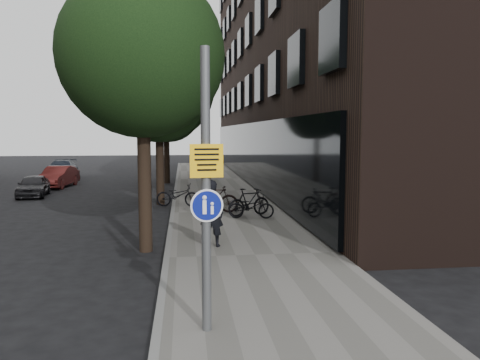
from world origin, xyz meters
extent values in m
plane|color=black|center=(0.00, 0.00, 0.00)|extent=(120.00, 120.00, 0.00)
cube|color=slate|center=(0.25, 10.00, 0.06)|extent=(4.50, 60.00, 0.12)
cube|color=slate|center=(-2.00, 10.00, 0.07)|extent=(0.15, 60.00, 0.13)
cube|color=black|center=(8.50, 22.00, 9.00)|extent=(12.00, 40.00, 18.00)
cylinder|color=black|center=(-2.60, 4.50, 1.60)|extent=(0.36, 0.36, 3.20)
sphere|color=black|center=(-2.60, 4.50, 5.30)|extent=(4.40, 4.40, 4.40)
sphere|color=black|center=(-2.20, 5.30, 4.30)|extent=(2.64, 2.64, 2.64)
cylinder|color=black|center=(-2.60, 13.00, 1.60)|extent=(0.36, 0.36, 3.20)
sphere|color=black|center=(-2.60, 13.00, 5.30)|extent=(5.00, 5.00, 5.00)
sphere|color=black|center=(-2.20, 13.80, 4.30)|extent=(3.00, 3.00, 3.00)
cylinder|color=black|center=(-2.60, 22.00, 1.60)|extent=(0.36, 0.36, 3.20)
sphere|color=black|center=(-2.60, 22.00, 5.30)|extent=(5.00, 5.00, 5.00)
sphere|color=black|center=(-2.20, 22.80, 4.30)|extent=(3.00, 3.00, 3.00)
cylinder|color=#595B5E|center=(-1.21, -1.12, 2.33)|extent=(0.15, 0.15, 4.42)
cube|color=#F1B20C|center=(-1.21, -1.12, 2.82)|extent=(0.51, 0.08, 0.51)
cylinder|color=navy|center=(-1.21, -1.12, 2.14)|extent=(0.45, 0.06, 0.45)
cylinder|color=white|center=(-1.21, -1.12, 2.14)|extent=(0.51, 0.07, 0.51)
imported|color=black|center=(-0.80, 4.38, 1.05)|extent=(0.78, 0.64, 1.85)
imported|color=black|center=(0.89, 8.42, 0.56)|extent=(1.74, 0.87, 0.88)
imported|color=black|center=(0.88, 8.92, 0.65)|extent=(1.82, 1.11, 1.06)
imported|color=black|center=(-1.80, 11.49, 0.61)|extent=(1.95, 1.04, 0.97)
imported|color=black|center=(-0.36, 9.74, 0.67)|extent=(1.87, 0.59, 1.11)
imported|color=black|center=(-9.14, 16.40, 0.56)|extent=(1.70, 3.40, 1.11)
imported|color=#511817|center=(-8.95, 20.44, 0.63)|extent=(1.75, 3.93, 1.25)
imported|color=black|center=(-10.15, 26.07, 0.65)|extent=(2.17, 4.59, 1.29)
camera|label=1|loc=(-1.55, -8.31, 3.25)|focal=35.00mm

